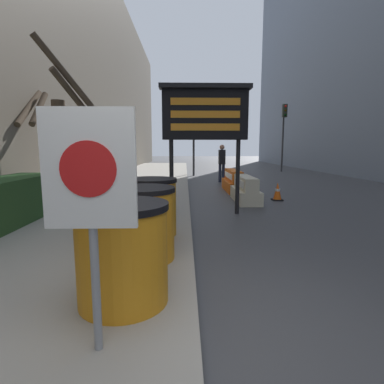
{
  "coord_description": "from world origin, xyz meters",
  "views": [
    {
      "loc": [
        -0.11,
        -2.02,
        1.57
      ],
      "look_at": [
        0.1,
        7.39,
        0.2
      ],
      "focal_mm": 28.0,
      "sensor_mm": 36.0,
      "label": 1
    }
  ],
  "objects_px": {
    "barrel_drum_back": "(151,207)",
    "jersey_barrier_cream": "(245,190)",
    "jersey_barrier_orange_far": "(233,182)",
    "traffic_cone_near": "(278,192)",
    "message_board": "(205,115)",
    "traffic_light_far_side": "(284,124)",
    "warning_sign": "(90,187)",
    "barrel_drum_foreground": "(123,253)",
    "traffic_light_near_curb": "(194,132)",
    "barrel_drum_middle": "(142,223)",
    "pedestrian_worker": "(222,160)"
  },
  "relations": [
    {
      "from": "pedestrian_worker",
      "to": "barrel_drum_back",
      "type": "bearing_deg",
      "value": 165.38
    },
    {
      "from": "jersey_barrier_cream",
      "to": "traffic_light_far_side",
      "type": "bearing_deg",
      "value": 67.28
    },
    {
      "from": "message_board",
      "to": "jersey_barrier_orange_far",
      "type": "xyz_separation_m",
      "value": [
        1.33,
        3.96,
        -1.99
      ]
    },
    {
      "from": "traffic_light_far_side",
      "to": "warning_sign",
      "type": "bearing_deg",
      "value": -111.6
    },
    {
      "from": "warning_sign",
      "to": "pedestrian_worker",
      "type": "height_order",
      "value": "warning_sign"
    },
    {
      "from": "barrel_drum_back",
      "to": "jersey_barrier_cream",
      "type": "xyz_separation_m",
      "value": [
        2.36,
        3.86,
        -0.28
      ]
    },
    {
      "from": "jersey_barrier_orange_far",
      "to": "warning_sign",
      "type": "bearing_deg",
      "value": -104.95
    },
    {
      "from": "jersey_barrier_orange_far",
      "to": "traffic_light_far_side",
      "type": "relative_size",
      "value": 0.48
    },
    {
      "from": "message_board",
      "to": "pedestrian_worker",
      "type": "distance_m",
      "value": 7.08
    },
    {
      "from": "barrel_drum_foreground",
      "to": "jersey_barrier_orange_far",
      "type": "xyz_separation_m",
      "value": [
        2.38,
        8.38,
        -0.27
      ]
    },
    {
      "from": "barrel_drum_back",
      "to": "traffic_cone_near",
      "type": "height_order",
      "value": "barrel_drum_back"
    },
    {
      "from": "barrel_drum_foreground",
      "to": "barrel_drum_middle",
      "type": "height_order",
      "value": "same"
    },
    {
      "from": "jersey_barrier_orange_far",
      "to": "traffic_cone_near",
      "type": "distance_m",
      "value": 2.35
    },
    {
      "from": "message_board",
      "to": "traffic_light_near_curb",
      "type": "xyz_separation_m",
      "value": [
        0.03,
        10.18,
        0.16
      ]
    },
    {
      "from": "barrel_drum_back",
      "to": "traffic_light_far_side",
      "type": "xyz_separation_m",
      "value": [
        7.18,
        15.35,
        2.6
      ]
    },
    {
      "from": "message_board",
      "to": "pedestrian_worker",
      "type": "xyz_separation_m",
      "value": [
        1.25,
        6.85,
        -1.3
      ]
    },
    {
      "from": "jersey_barrier_cream",
      "to": "barrel_drum_back",
      "type": "bearing_deg",
      "value": -121.46
    },
    {
      "from": "barrel_drum_foreground",
      "to": "traffic_light_far_side",
      "type": "distance_m",
      "value": 19.17
    },
    {
      "from": "jersey_barrier_cream",
      "to": "pedestrian_worker",
      "type": "height_order",
      "value": "pedestrian_worker"
    },
    {
      "from": "barrel_drum_foreground",
      "to": "traffic_light_near_curb",
      "type": "bearing_deg",
      "value": 85.79
    },
    {
      "from": "warning_sign",
      "to": "message_board",
      "type": "height_order",
      "value": "message_board"
    },
    {
      "from": "barrel_drum_back",
      "to": "traffic_light_near_curb",
      "type": "height_order",
      "value": "traffic_light_near_curb"
    },
    {
      "from": "barrel_drum_back",
      "to": "traffic_light_near_curb",
      "type": "relative_size",
      "value": 0.28
    },
    {
      "from": "warning_sign",
      "to": "traffic_light_near_curb",
      "type": "distance_m",
      "value": 15.38
    },
    {
      "from": "barrel_drum_back",
      "to": "warning_sign",
      "type": "bearing_deg",
      "value": -91.18
    },
    {
      "from": "jersey_barrier_cream",
      "to": "pedestrian_worker",
      "type": "distance_m",
      "value": 5.23
    },
    {
      "from": "barrel_drum_back",
      "to": "jersey_barrier_cream",
      "type": "height_order",
      "value": "barrel_drum_back"
    },
    {
      "from": "traffic_light_far_side",
      "to": "jersey_barrier_cream",
      "type": "bearing_deg",
      "value": -112.72
    },
    {
      "from": "jersey_barrier_cream",
      "to": "jersey_barrier_orange_far",
      "type": "bearing_deg",
      "value": 90.0
    },
    {
      "from": "traffic_light_far_side",
      "to": "traffic_light_near_curb",
      "type": "bearing_deg",
      "value": -154.0
    },
    {
      "from": "barrel_drum_middle",
      "to": "traffic_light_far_side",
      "type": "height_order",
      "value": "traffic_light_far_side"
    },
    {
      "from": "traffic_light_far_side",
      "to": "traffic_cone_near",
      "type": "bearing_deg",
      "value": -108.54
    },
    {
      "from": "barrel_drum_back",
      "to": "traffic_cone_near",
      "type": "xyz_separation_m",
      "value": [
        3.38,
        4.04,
        -0.34
      ]
    },
    {
      "from": "barrel_drum_back",
      "to": "traffic_light_far_side",
      "type": "distance_m",
      "value": 17.15
    },
    {
      "from": "barrel_drum_middle",
      "to": "traffic_cone_near",
      "type": "relative_size",
      "value": 1.71
    },
    {
      "from": "jersey_barrier_cream",
      "to": "traffic_light_near_curb",
      "type": "height_order",
      "value": "traffic_light_near_curb"
    },
    {
      "from": "barrel_drum_back",
      "to": "pedestrian_worker",
      "type": "relative_size",
      "value": 0.54
    },
    {
      "from": "traffic_cone_near",
      "to": "jersey_barrier_cream",
      "type": "bearing_deg",
      "value": -170.14
    },
    {
      "from": "jersey_barrier_orange_far",
      "to": "traffic_cone_near",
      "type": "height_order",
      "value": "jersey_barrier_orange_far"
    },
    {
      "from": "traffic_light_far_side",
      "to": "barrel_drum_middle",
      "type": "bearing_deg",
      "value": -113.52
    },
    {
      "from": "barrel_drum_middle",
      "to": "traffic_light_near_curb",
      "type": "xyz_separation_m",
      "value": [
        1.05,
        13.49,
        1.88
      ]
    },
    {
      "from": "barrel_drum_back",
      "to": "jersey_barrier_orange_far",
      "type": "bearing_deg",
      "value": 68.99
    },
    {
      "from": "message_board",
      "to": "traffic_light_near_curb",
      "type": "bearing_deg",
      "value": 89.85
    },
    {
      "from": "jersey_barrier_cream",
      "to": "jersey_barrier_orange_far",
      "type": "relative_size",
      "value": 0.84
    },
    {
      "from": "message_board",
      "to": "traffic_light_far_side",
      "type": "relative_size",
      "value": 0.67
    },
    {
      "from": "barrel_drum_foreground",
      "to": "warning_sign",
      "type": "relative_size",
      "value": 0.56
    },
    {
      "from": "barrel_drum_middle",
      "to": "pedestrian_worker",
      "type": "xyz_separation_m",
      "value": [
        2.27,
        10.16,
        0.42
      ]
    },
    {
      "from": "message_board",
      "to": "traffic_light_near_curb",
      "type": "distance_m",
      "value": 10.18
    },
    {
      "from": "barrel_drum_foreground",
      "to": "pedestrian_worker",
      "type": "height_order",
      "value": "pedestrian_worker"
    },
    {
      "from": "jersey_barrier_orange_far",
      "to": "traffic_light_near_curb",
      "type": "relative_size",
      "value": 0.63
    }
  ]
}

